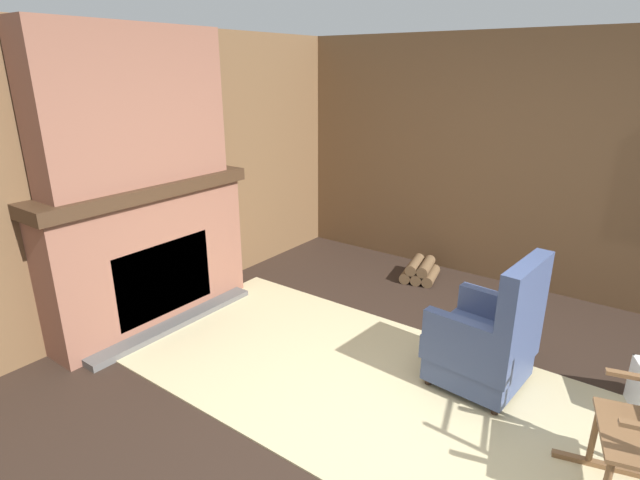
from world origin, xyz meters
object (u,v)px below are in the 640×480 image
(storage_case, at_px, (175,168))
(firewood_stack, at_px, (420,271))
(armchair, at_px, (487,341))
(oil_lamp_vase, at_px, (77,182))
(decorative_plate_on_mantel, at_px, (138,165))

(storage_case, bearing_deg, firewood_stack, 49.51)
(armchair, height_order, storage_case, storage_case)
(armchair, relative_size, firewood_stack, 2.11)
(oil_lamp_vase, xyz_separation_m, storage_case, (0.00, 0.91, -0.04))
(storage_case, relative_size, decorative_plate_on_mantel, 0.76)
(armchair, distance_m, decorative_plate_on_mantel, 3.11)
(storage_case, height_order, decorative_plate_on_mantel, decorative_plate_on_mantel)
(armchair, xyz_separation_m, storage_case, (-2.81, -0.38, 0.97))
(firewood_stack, relative_size, decorative_plate_on_mantel, 1.62)
(firewood_stack, distance_m, oil_lamp_vase, 3.45)
(armchair, height_order, oil_lamp_vase, oil_lamp_vase)
(oil_lamp_vase, bearing_deg, firewood_stack, 60.17)
(firewood_stack, bearing_deg, armchair, -50.90)
(armchair, bearing_deg, oil_lamp_vase, 29.57)
(storage_case, xyz_separation_m, decorative_plate_on_mantel, (-0.02, -0.37, 0.09))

